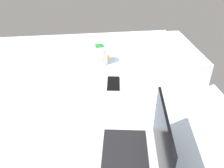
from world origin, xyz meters
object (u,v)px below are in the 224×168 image
(snack_cup, at_px, (101,55))
(cell_phone, at_px, (113,83))
(pillow, at_px, (164,57))
(laptop, at_px, (138,155))

(snack_cup, height_order, cell_phone, snack_cup)
(pillow, bearing_deg, laptop, -24.34)
(snack_cup, distance_m, cell_phone, 0.27)
(cell_phone, xyz_separation_m, pillow, (-0.17, 0.34, 0.06))
(laptop, bearing_deg, pillow, 165.14)
(laptop, distance_m, pillow, 0.79)
(laptop, xyz_separation_m, snack_cup, (-0.81, -0.06, 0.01))
(snack_cup, xyz_separation_m, cell_phone, (0.26, 0.04, -0.05))
(laptop, distance_m, snack_cup, 0.81)
(laptop, bearing_deg, cell_phone, -168.61)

